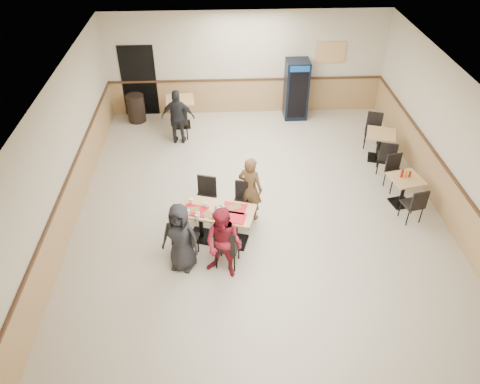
{
  "coord_description": "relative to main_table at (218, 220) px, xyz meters",
  "views": [
    {
      "loc": [
        -0.83,
        -7.87,
        6.57
      ],
      "look_at": [
        -0.45,
        -0.5,
        1.04
      ],
      "focal_mm": 35.0,
      "sensor_mm": 36.0,
      "label": 1
    }
  ],
  "objects": [
    {
      "name": "ground",
      "position": [
        0.91,
        0.71,
        -0.52
      ],
      "size": [
        10.0,
        10.0,
        0.0
      ],
      "primitive_type": "plane",
      "color": "beige",
      "rests_on": "ground"
    },
    {
      "name": "room_shell",
      "position": [
        2.68,
        3.26,
        0.06
      ],
      "size": [
        10.0,
        10.0,
        10.0
      ],
      "color": "silver",
      "rests_on": "ground"
    },
    {
      "name": "main_table",
      "position": [
        0.0,
        0.0,
        0.0
      ],
      "size": [
        1.59,
        1.1,
        0.78
      ],
      "rotation": [
        0.0,
        0.0,
        -0.28
      ],
      "color": "black",
      "rests_on": "ground"
    },
    {
      "name": "main_chairs",
      "position": [
        -0.05,
        0.01,
        -0.02
      ],
      "size": [
        1.71,
        1.99,
        0.98
      ],
      "rotation": [
        0.0,
        0.0,
        -0.28
      ],
      "color": "black",
      "rests_on": "ground"
    },
    {
      "name": "diner_woman_left",
      "position": [
        -0.69,
        -0.71,
        0.21
      ],
      "size": [
        0.82,
        0.66,
        1.46
      ],
      "primitive_type": "imported",
      "rotation": [
        0.0,
        0.0,
        -0.3
      ],
      "color": "black",
      "rests_on": "ground"
    },
    {
      "name": "diner_woman_right",
      "position": [
        0.1,
        -0.95,
        0.24
      ],
      "size": [
        0.91,
        0.83,
        1.51
      ],
      "primitive_type": "imported",
      "rotation": [
        0.0,
        0.0,
        -0.45
      ],
      "color": "maroon",
      "rests_on": "ground"
    },
    {
      "name": "diner_man_opposite",
      "position": [
        0.69,
        0.71,
        0.23
      ],
      "size": [
        0.65,
        0.57,
        1.5
      ],
      "primitive_type": "imported",
      "rotation": [
        0.0,
        0.0,
        2.66
      ],
      "color": "brown",
      "rests_on": "ground"
    },
    {
      "name": "lone_diner",
      "position": [
        -1.0,
        3.98,
        0.24
      ],
      "size": [
        0.92,
        0.45,
        1.51
      ],
      "primitive_type": "imported",
      "rotation": [
        0.0,
        0.0,
        3.05
      ],
      "color": "black",
      "rests_on": "ground"
    },
    {
      "name": "tabletop_clutter",
      "position": [
        -0.05,
        -0.06,
        0.29
      ],
      "size": [
        1.31,
        0.78,
        0.12
      ],
      "rotation": [
        0.0,
        0.0,
        -0.28
      ],
      "color": "red",
      "rests_on": "main_table"
    },
    {
      "name": "side_table_near",
      "position": [
        4.14,
        0.99,
        -0.05
      ],
      "size": [
        0.78,
        0.78,
        0.7
      ],
      "rotation": [
        0.0,
        0.0,
        0.22
      ],
      "color": "black",
      "rests_on": "ground"
    },
    {
      "name": "side_table_near_chair_south",
      "position": [
        4.14,
        0.43,
        -0.07
      ],
      "size": [
        0.49,
        0.49,
        0.89
      ],
      "primitive_type": null,
      "rotation": [
        0.0,
        0.0,
        3.36
      ],
      "color": "black",
      "rests_on": "ground"
    },
    {
      "name": "side_table_near_chair_north",
      "position": [
        4.14,
        1.55,
        -0.07
      ],
      "size": [
        0.49,
        0.49,
        0.89
      ],
      "primitive_type": null,
      "rotation": [
        0.0,
        0.0,
        0.22
      ],
      "color": "black",
      "rests_on": "ground"
    },
    {
      "name": "side_table_far",
      "position": [
        4.14,
        2.88,
        -0.02
      ],
      "size": [
        0.88,
        0.88,
        0.75
      ],
      "rotation": [
        0.0,
        0.0,
        -0.31
      ],
      "color": "black",
      "rests_on": "ground"
    },
    {
      "name": "side_table_far_chair_south",
      "position": [
        4.14,
        2.27,
        -0.04
      ],
      "size": [
        0.55,
        0.55,
        0.95
      ],
      "primitive_type": null,
      "rotation": [
        0.0,
        0.0,
        2.83
      ],
      "color": "black",
      "rests_on": "ground"
    },
    {
      "name": "side_table_far_chair_north",
      "position": [
        4.14,
        3.48,
        -0.04
      ],
      "size": [
        0.55,
        0.55,
        0.95
      ],
      "primitive_type": null,
      "rotation": [
        0.0,
        0.0,
        -0.31
      ],
      "color": "black",
      "rests_on": "ground"
    },
    {
      "name": "condiment_caddy",
      "position": [
        4.11,
        1.04,
        0.27
      ],
      "size": [
        0.23,
        0.06,
        0.2
      ],
      "color": "#A1100B",
      "rests_on": "side_table_near"
    },
    {
      "name": "back_table",
      "position": [
        -1.0,
        4.91,
        0.03
      ],
      "size": [
        0.84,
        0.84,
        0.82
      ],
      "rotation": [
        0.0,
        0.0,
        0.09
      ],
      "color": "black",
      "rests_on": "ground"
    },
    {
      "name": "back_table_chair_lone",
      "position": [
        -1.0,
        4.26,
        0.01
      ],
      "size": [
        0.53,
        0.53,
        1.04
      ],
      "primitive_type": null,
      "rotation": [
        0.0,
        0.0,
        3.23
      ],
      "color": "black",
      "rests_on": "ground"
    },
    {
      "name": "pepsi_cooler",
      "position": [
        2.34,
        5.31,
        0.35
      ],
      "size": [
        0.66,
        0.67,
        1.72
      ],
      "rotation": [
        0.0,
        0.0,
        0.01
      ],
      "color": "black",
      "rests_on": "ground"
    },
    {
      "name": "trash_bin",
      "position": [
        -2.31,
        5.26,
        -0.11
      ],
      "size": [
        0.51,
        0.51,
        0.8
      ],
      "primitive_type": "cylinder",
      "color": "black",
      "rests_on": "ground"
    }
  ]
}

